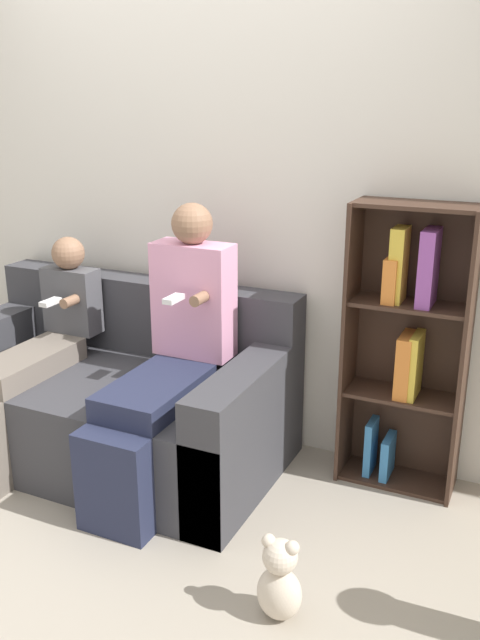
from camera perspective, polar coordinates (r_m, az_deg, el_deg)
The scene contains 7 objects.
ground_plane at distance 3.11m, azimuth -12.06°, elevation -16.50°, with size 14.00×14.00×0.00m, color #9E9384.
back_wall at distance 3.50m, azimuth -2.77°, elevation 10.39°, with size 10.00×0.06×2.55m.
couch at distance 3.52m, azimuth -10.81°, elevation -6.66°, with size 1.75×0.95×0.84m.
adult_seated at distance 3.09m, azimuth -6.05°, elevation -2.70°, with size 0.38×0.87×1.30m.
child_seated at distance 3.51m, azimuth -17.06°, elevation -2.78°, with size 0.30×0.88×1.07m.
bookshelf at distance 3.16m, azimuth 13.86°, elevation -1.86°, with size 0.54×0.26×1.33m.
teddy_bear at distance 2.53m, azimuth 3.35°, elevation -21.07°, with size 0.16×0.13×0.33m.
Camera 1 is at (1.63, -1.99, 1.76)m, focal length 38.00 mm.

